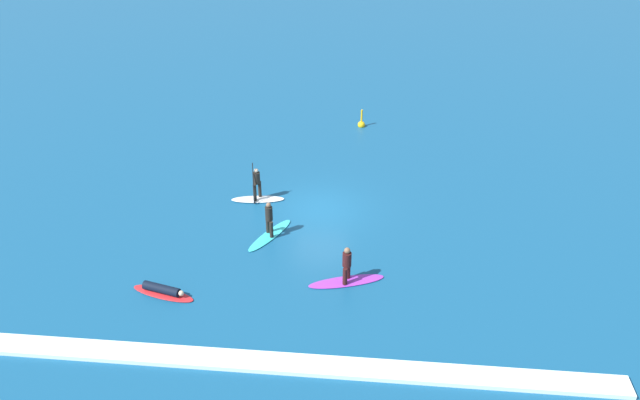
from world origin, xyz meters
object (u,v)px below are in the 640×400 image
object	(u,v)px
surfer_on_teal_board	(270,227)
marker_buoy	(361,124)
surfer_on_red_board	(163,291)
surfer_on_purple_board	(347,273)
surfer_on_white_board	(257,192)

from	to	relation	value
surfer_on_teal_board	marker_buoy	size ratio (longest dim) A/B	2.45
surfer_on_red_board	surfer_on_purple_board	bearing A→B (deg)	25.73
surfer_on_white_board	surfer_on_red_board	bearing A→B (deg)	64.86
surfer_on_white_board	marker_buoy	xyz separation A→B (m)	(4.76, 9.34, -0.28)
surfer_on_purple_board	surfer_on_teal_board	world-z (taller)	surfer_on_teal_board
surfer_on_red_board	marker_buoy	xyz separation A→B (m)	(7.18, 16.83, -0.00)
marker_buoy	surfer_on_red_board	bearing A→B (deg)	-113.09
surfer_on_purple_board	marker_buoy	xyz separation A→B (m)	(0.04, 15.40, -0.30)
surfer_on_white_board	surfer_on_teal_board	world-z (taller)	surfer_on_white_board
surfer_on_white_board	surfer_on_red_board	size ratio (longest dim) A/B	0.97
surfer_on_purple_board	surfer_on_teal_board	xyz separation A→B (m)	(-3.61, 3.00, -0.00)
surfer_on_red_board	surfer_on_purple_board	size ratio (longest dim) A/B	0.86
surfer_on_white_board	surfer_on_purple_board	size ratio (longest dim) A/B	0.83
surfer_on_purple_board	marker_buoy	distance (m)	15.40
surfer_on_white_board	marker_buoy	size ratio (longest dim) A/B	2.20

